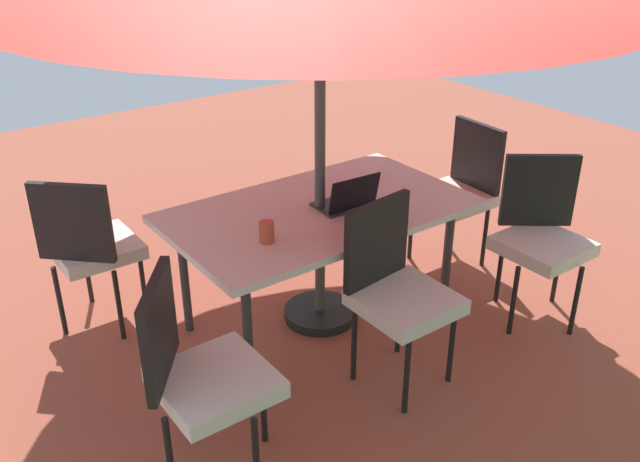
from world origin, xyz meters
TOP-DOWN VIEW (x-y plane):
  - ground_plane at (0.00, 0.00)m, footprint 10.00×10.00m
  - dining_table at (0.00, 0.00)m, footprint 1.72×1.01m
  - chair_northwest at (-1.10, 0.72)m, footprint 0.58×0.58m
  - chair_northeast at (1.14, 0.70)m, footprint 0.58×0.58m
  - chair_southeast at (1.11, -0.71)m, footprint 0.59×0.59m
  - chair_north at (0.02, 0.68)m, footprint 0.47×0.48m
  - chair_west at (-1.20, -0.05)m, footprint 0.47×0.46m
  - laptop at (-0.12, 0.09)m, footprint 0.33×0.26m
  - cup at (0.47, 0.18)m, footprint 0.08×0.08m

SIDE VIEW (x-z plane):
  - ground_plane at x=0.00m, z-range -0.02..0.00m
  - chair_northwest at x=-1.10m, z-range 0.06..1.04m
  - chair_northeast at x=1.14m, z-range 0.06..1.04m
  - chair_southeast at x=1.11m, z-range 0.06..1.04m
  - chair_north at x=0.02m, z-range 0.06..1.04m
  - chair_west at x=-1.20m, z-range 0.06..1.04m
  - dining_table at x=0.00m, z-range 0.32..1.06m
  - laptop at x=-0.12m, z-range 0.68..0.90m
  - cup at x=0.47m, z-range 0.74..0.85m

